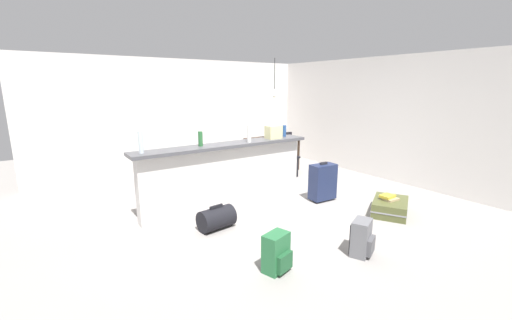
{
  "coord_description": "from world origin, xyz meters",
  "views": [
    {
      "loc": [
        -2.98,
        -4.09,
        1.91
      ],
      "look_at": [
        0.16,
        0.44,
        0.66
      ],
      "focal_mm": 22.89,
      "sensor_mm": 36.0,
      "label": 1
    }
  ],
  "objects_px": {
    "suitcase_flat_olive": "(390,207)",
    "dining_chair_near_partition": "(286,152)",
    "bottle_white": "(249,134)",
    "grocery_bag": "(273,132)",
    "dining_table": "(273,142)",
    "backpack_grey": "(362,238)",
    "book_stack": "(389,197)",
    "backpack_green": "(277,253)",
    "duffel_bag_black": "(217,218)",
    "bottle_clear": "(141,142)",
    "pendant_lamp": "(274,92)",
    "bottle_green": "(200,139)",
    "bottle_blue": "(284,131)",
    "suitcase_upright_navy": "(323,182)"
  },
  "relations": [
    {
      "from": "dining_table",
      "to": "suitcase_flat_olive",
      "type": "distance_m",
      "value": 3.22
    },
    {
      "from": "bottle_green",
      "to": "dining_chair_near_partition",
      "type": "height_order",
      "value": "bottle_green"
    },
    {
      "from": "backpack_grey",
      "to": "duffel_bag_black",
      "type": "bearing_deg",
      "value": 123.42
    },
    {
      "from": "dining_table",
      "to": "pendant_lamp",
      "type": "relative_size",
      "value": 1.31
    },
    {
      "from": "bottle_green",
      "to": "backpack_grey",
      "type": "bearing_deg",
      "value": -68.36
    },
    {
      "from": "bottle_white",
      "to": "grocery_bag",
      "type": "relative_size",
      "value": 1.07
    },
    {
      "from": "backpack_green",
      "to": "backpack_grey",
      "type": "bearing_deg",
      "value": -15.9
    },
    {
      "from": "backpack_green",
      "to": "dining_chair_near_partition",
      "type": "bearing_deg",
      "value": 48.86
    },
    {
      "from": "suitcase_flat_olive",
      "to": "backpack_grey",
      "type": "xyz_separation_m",
      "value": [
        -1.4,
        -0.55,
        0.09
      ]
    },
    {
      "from": "dining_table",
      "to": "book_stack",
      "type": "xyz_separation_m",
      "value": [
        -0.19,
        -3.14,
        -0.39
      ]
    },
    {
      "from": "pendant_lamp",
      "to": "backpack_grey",
      "type": "xyz_separation_m",
      "value": [
        -1.52,
        -3.62,
        -1.58
      ]
    },
    {
      "from": "duffel_bag_black",
      "to": "book_stack",
      "type": "bearing_deg",
      "value": -22.54
    },
    {
      "from": "grocery_bag",
      "to": "bottle_blue",
      "type": "bearing_deg",
      "value": 11.95
    },
    {
      "from": "bottle_clear",
      "to": "grocery_bag",
      "type": "xyz_separation_m",
      "value": [
        2.24,
        0.01,
        -0.04
      ]
    },
    {
      "from": "bottle_blue",
      "to": "duffel_bag_black",
      "type": "relative_size",
      "value": 0.4
    },
    {
      "from": "bottle_clear",
      "to": "dining_chair_near_partition",
      "type": "bearing_deg",
      "value": 15.9
    },
    {
      "from": "bottle_green",
      "to": "backpack_green",
      "type": "relative_size",
      "value": 0.53
    },
    {
      "from": "bottle_clear",
      "to": "book_stack",
      "type": "relative_size",
      "value": 1.24
    },
    {
      "from": "bottle_clear",
      "to": "backpack_grey",
      "type": "xyz_separation_m",
      "value": [
        1.79,
        -2.25,
        -0.98
      ]
    },
    {
      "from": "dining_chair_near_partition",
      "to": "backpack_green",
      "type": "height_order",
      "value": "dining_chair_near_partition"
    },
    {
      "from": "bottle_white",
      "to": "dining_table",
      "type": "distance_m",
      "value": 2.35
    },
    {
      "from": "bottle_green",
      "to": "book_stack",
      "type": "xyz_separation_m",
      "value": [
        2.29,
        -1.71,
        -0.89
      ]
    },
    {
      "from": "backpack_green",
      "to": "duffel_bag_black",
      "type": "height_order",
      "value": "backpack_green"
    },
    {
      "from": "suitcase_flat_olive",
      "to": "backpack_green",
      "type": "distance_m",
      "value": 2.43
    },
    {
      "from": "bottle_green",
      "to": "book_stack",
      "type": "distance_m",
      "value": 2.99
    },
    {
      "from": "bottle_white",
      "to": "backpack_grey",
      "type": "distance_m",
      "value": 2.37
    },
    {
      "from": "grocery_bag",
      "to": "pendant_lamp",
      "type": "bearing_deg",
      "value": 51.89
    },
    {
      "from": "bottle_white",
      "to": "backpack_green",
      "type": "bearing_deg",
      "value": -115.72
    },
    {
      "from": "dining_chair_near_partition",
      "to": "backpack_grey",
      "type": "relative_size",
      "value": 2.21
    },
    {
      "from": "suitcase_flat_olive",
      "to": "duffel_bag_black",
      "type": "bearing_deg",
      "value": 157.07
    },
    {
      "from": "dining_chair_near_partition",
      "to": "suitcase_flat_olive",
      "type": "distance_m",
      "value": 2.67
    },
    {
      "from": "bottle_clear",
      "to": "duffel_bag_black",
      "type": "relative_size",
      "value": 0.59
    },
    {
      "from": "duffel_bag_black",
      "to": "book_stack",
      "type": "distance_m",
      "value": 2.62
    },
    {
      "from": "grocery_bag",
      "to": "duffel_bag_black",
      "type": "bearing_deg",
      "value": -155.66
    },
    {
      "from": "bottle_white",
      "to": "dining_chair_near_partition",
      "type": "relative_size",
      "value": 0.3
    },
    {
      "from": "suitcase_flat_olive",
      "to": "bottle_blue",
      "type": "bearing_deg",
      "value": 110.5
    },
    {
      "from": "pendant_lamp",
      "to": "backpack_green",
      "type": "distance_m",
      "value": 4.48
    },
    {
      "from": "backpack_green",
      "to": "suitcase_upright_navy",
      "type": "xyz_separation_m",
      "value": [
        2.0,
        1.28,
        0.13
      ]
    },
    {
      "from": "backpack_grey",
      "to": "backpack_green",
      "type": "distance_m",
      "value": 1.06
    },
    {
      "from": "grocery_bag",
      "to": "backpack_grey",
      "type": "relative_size",
      "value": 0.62
    },
    {
      "from": "bottle_green",
      "to": "dining_table",
      "type": "bearing_deg",
      "value": 29.99
    },
    {
      "from": "dining_table",
      "to": "bottle_green",
      "type": "bearing_deg",
      "value": -150.01
    },
    {
      "from": "suitcase_flat_olive",
      "to": "dining_chair_near_partition",
      "type": "bearing_deg",
      "value": 87.49
    },
    {
      "from": "bottle_green",
      "to": "pendant_lamp",
      "type": "relative_size",
      "value": 0.27
    },
    {
      "from": "bottle_green",
      "to": "duffel_bag_black",
      "type": "height_order",
      "value": "bottle_green"
    },
    {
      "from": "bottle_white",
      "to": "grocery_bag",
      "type": "distance_m",
      "value": 0.57
    },
    {
      "from": "dining_table",
      "to": "backpack_grey",
      "type": "bearing_deg",
      "value": -112.85
    },
    {
      "from": "bottle_white",
      "to": "book_stack",
      "type": "distance_m",
      "value": 2.37
    },
    {
      "from": "suitcase_flat_olive",
      "to": "book_stack",
      "type": "bearing_deg",
      "value": 121.54
    },
    {
      "from": "bottle_green",
      "to": "bottle_white",
      "type": "relative_size",
      "value": 0.8
    }
  ]
}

